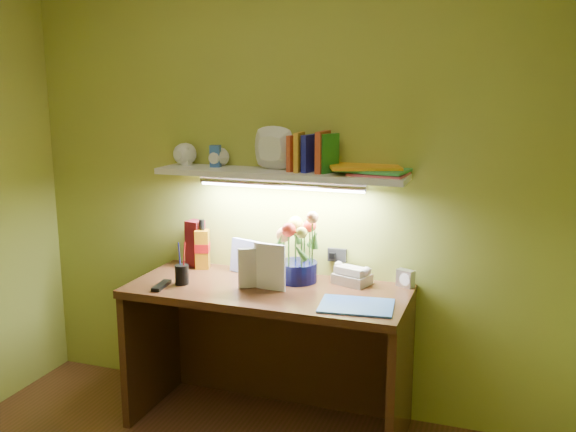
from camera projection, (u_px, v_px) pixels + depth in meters
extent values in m
cube|color=#38220F|center=(268.00, 358.00, 3.28)|extent=(1.40, 0.60, 0.75)
cube|color=#BBBCC0|center=(406.00, 278.00, 3.21)|extent=(0.10, 0.08, 0.09)
cube|color=#5D1018|center=(195.00, 243.00, 3.56)|extent=(0.10, 0.10, 0.26)
cylinder|color=black|center=(182.00, 268.00, 3.24)|extent=(0.08, 0.08, 0.17)
cube|color=black|center=(162.00, 285.00, 3.21)|extent=(0.06, 0.16, 0.02)
cube|color=blue|center=(357.00, 306.00, 2.93)|extent=(0.36, 0.28, 0.01)
imported|color=beige|center=(238.00, 269.00, 3.17)|extent=(0.15, 0.08, 0.20)
imported|color=white|center=(254.00, 265.00, 3.18)|extent=(0.17, 0.04, 0.24)
cube|color=white|center=(279.00, 174.00, 3.25)|extent=(1.30, 0.25, 0.03)
imported|color=white|center=(177.00, 157.00, 3.42)|extent=(0.14, 0.14, 0.09)
imported|color=white|center=(213.00, 159.00, 3.36)|extent=(0.10, 0.10, 0.09)
imported|color=white|center=(270.00, 165.00, 3.25)|extent=(0.25, 0.25, 0.05)
cube|color=white|center=(186.00, 156.00, 3.45)|extent=(0.05, 0.04, 0.10)
cube|color=blue|center=(215.00, 156.00, 3.38)|extent=(0.06, 0.05, 0.12)
cube|color=#C04728|center=(296.00, 153.00, 3.23)|extent=(0.06, 0.13, 0.18)
cube|color=gold|center=(299.00, 152.00, 3.19)|extent=(0.02, 0.12, 0.20)
cube|color=#1A1F97|center=(310.00, 153.00, 3.20)|extent=(0.06, 0.14, 0.19)
cube|color=#278728|center=(329.00, 153.00, 3.16)|extent=(0.07, 0.12, 0.19)
cube|color=#C04728|center=(323.00, 152.00, 3.16)|extent=(0.04, 0.15, 0.20)
cube|color=#E3566C|center=(379.00, 174.00, 3.10)|extent=(0.29, 0.22, 0.01)
cube|color=#43B65E|center=(374.00, 170.00, 3.13)|extent=(0.36, 0.28, 0.01)
cube|color=#FFA61A|center=(364.00, 166.00, 3.15)|extent=(0.41, 0.36, 0.01)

